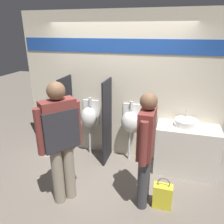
# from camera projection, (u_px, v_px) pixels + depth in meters

# --- Properties ---
(ground_plane) EXTENTS (16.00, 16.00, 0.00)m
(ground_plane) POSITION_uv_depth(u_px,v_px,m) (109.00, 169.00, 3.97)
(ground_plane) COLOR #70665B
(display_wall) EXTENTS (3.69, 0.07, 2.70)m
(display_wall) POSITION_uv_depth(u_px,v_px,m) (118.00, 88.00, 4.02)
(display_wall) COLOR beige
(display_wall) RESTS_ON ground_plane
(sink_counter) EXTENTS (1.03, 0.51, 0.86)m
(sink_counter) POSITION_uv_depth(u_px,v_px,m) (186.00, 150.00, 3.77)
(sink_counter) COLOR silver
(sink_counter) RESTS_ON ground_plane
(sink_basin) EXTENTS (0.37, 0.37, 0.25)m
(sink_basin) POSITION_uv_depth(u_px,v_px,m) (186.00, 123.00, 3.65)
(sink_basin) COLOR white
(sink_basin) RESTS_ON sink_counter
(cell_phone) EXTENTS (0.07, 0.14, 0.01)m
(cell_phone) POSITION_uv_depth(u_px,v_px,m) (170.00, 127.00, 3.60)
(cell_phone) COLOR #B7B7BC
(cell_phone) RESTS_ON sink_counter
(divider_near_counter) EXTENTS (0.03, 0.51, 1.57)m
(divider_near_counter) POSITION_uv_depth(u_px,v_px,m) (67.00, 117.00, 4.21)
(divider_near_counter) COLOR black
(divider_near_counter) RESTS_ON ground_plane
(divider_mid) EXTENTS (0.03, 0.51, 1.57)m
(divider_mid) POSITION_uv_depth(u_px,v_px,m) (107.00, 122.00, 4.00)
(divider_mid) COLOR black
(divider_mid) RESTS_ON ground_plane
(urinal_near_counter) EXTENTS (0.33, 0.27, 1.16)m
(urinal_near_counter) POSITION_uv_depth(u_px,v_px,m) (89.00, 117.00, 4.22)
(urinal_near_counter) COLOR silver
(urinal_near_counter) RESTS_ON ground_plane
(urinal_far) EXTENTS (0.33, 0.27, 1.16)m
(urinal_far) POSITION_uv_depth(u_px,v_px,m) (130.00, 122.00, 4.02)
(urinal_far) COLOR silver
(urinal_far) RESTS_ON ground_plane
(toilet) EXTENTS (0.38, 0.52, 0.90)m
(toilet) POSITION_uv_depth(u_px,v_px,m) (50.00, 136.00, 4.46)
(toilet) COLOR white
(toilet) RESTS_ON ground_plane
(person_in_vest) EXTENTS (0.48, 0.51, 1.78)m
(person_in_vest) POSITION_uv_depth(u_px,v_px,m) (60.00, 136.00, 2.92)
(person_in_vest) COLOR gray
(person_in_vest) RESTS_ON ground_plane
(person_with_lanyard) EXTENTS (0.22, 0.58, 1.67)m
(person_with_lanyard) POSITION_uv_depth(u_px,v_px,m) (146.00, 147.00, 2.89)
(person_with_lanyard) COLOR #3D3D42
(person_with_lanyard) RESTS_ON ground_plane
(shopping_bag) EXTENTS (0.26, 0.14, 0.49)m
(shopping_bag) POSITION_uv_depth(u_px,v_px,m) (162.00, 196.00, 3.07)
(shopping_bag) COLOR yellow
(shopping_bag) RESTS_ON ground_plane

